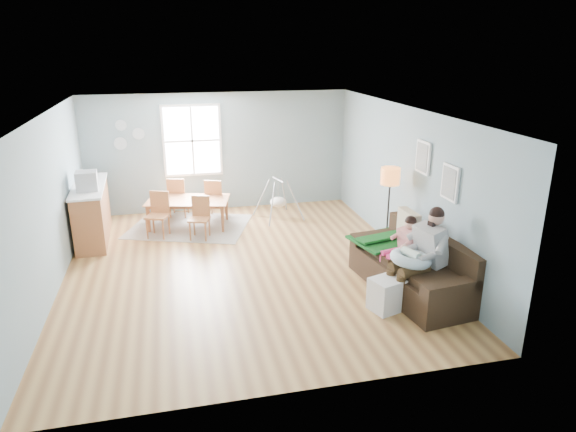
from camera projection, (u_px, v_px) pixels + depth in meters
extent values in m
cube|color=#915C33|center=(243.00, 269.00, 9.03)|extent=(8.40, 9.40, 0.08)
cube|color=silver|center=(238.00, 93.00, 8.05)|extent=(8.40, 9.40, 0.60)
cube|color=#78949D|center=(214.00, 143.00, 12.88)|extent=(8.40, 0.08, 3.90)
cube|color=#78949D|center=(320.00, 345.00, 4.29)|extent=(8.40, 0.08, 3.90)
cube|color=#78949D|center=(464.00, 179.00, 9.48)|extent=(0.08, 9.40, 3.90)
cube|color=white|center=(192.00, 141.00, 11.56)|extent=(1.32, 0.06, 1.62)
cube|color=white|center=(192.00, 141.00, 11.53)|extent=(1.20, 0.02, 1.50)
cube|color=white|center=(192.00, 141.00, 11.52)|extent=(1.20, 0.03, 0.04)
cube|color=white|center=(192.00, 141.00, 11.52)|extent=(0.04, 0.03, 1.50)
cube|color=white|center=(450.00, 183.00, 7.71)|extent=(0.04, 0.44, 0.54)
cube|color=slate|center=(449.00, 183.00, 7.70)|extent=(0.01, 0.36, 0.46)
cube|color=white|center=(423.00, 157.00, 8.48)|extent=(0.04, 0.44, 0.54)
cube|color=slate|center=(422.00, 157.00, 8.47)|extent=(0.01, 0.36, 0.46)
cylinder|color=#97A9B6|center=(121.00, 125.00, 11.11)|extent=(0.24, 0.02, 0.24)
cylinder|color=#97A9B6|center=(139.00, 134.00, 11.25)|extent=(0.26, 0.02, 0.26)
cylinder|color=#97A9B6|center=(120.00, 143.00, 11.22)|extent=(0.28, 0.02, 0.28)
cube|color=black|center=(410.00, 277.00, 8.10)|extent=(1.27, 2.40, 0.46)
cube|color=black|center=(433.00, 247.00, 8.08)|extent=(0.52, 2.30, 0.47)
cube|color=black|center=(454.00, 287.00, 7.08)|extent=(1.00, 0.34, 0.17)
cube|color=black|center=(378.00, 237.00, 8.92)|extent=(1.00, 0.34, 0.17)
cube|color=#156028|center=(385.00, 240.00, 8.65)|extent=(1.22, 1.09, 0.04)
cube|color=#BEB591|center=(408.00, 227.00, 8.54)|extent=(0.17, 0.55, 0.55)
cube|color=gray|center=(431.00, 245.00, 7.64)|extent=(0.48, 0.55, 0.64)
sphere|color=tan|center=(437.00, 217.00, 7.53)|extent=(0.23, 0.23, 0.23)
sphere|color=black|center=(437.00, 214.00, 7.52)|extent=(0.22, 0.22, 0.22)
cylinder|color=#362413|center=(414.00, 271.00, 7.47)|extent=(0.52, 0.29, 0.17)
cylinder|color=#362413|center=(404.00, 265.00, 7.67)|extent=(0.52, 0.29, 0.17)
cylinder|color=#362413|center=(400.00, 293.00, 7.47)|extent=(0.14, 0.14, 0.57)
cylinder|color=#362413|center=(390.00, 287.00, 7.67)|extent=(0.14, 0.14, 0.57)
cube|color=black|center=(394.00, 309.00, 7.51)|extent=(0.27, 0.17, 0.08)
cube|color=black|center=(384.00, 303.00, 7.71)|extent=(0.27, 0.17, 0.08)
torus|color=silver|center=(411.00, 259.00, 7.57)|extent=(0.63, 0.61, 0.25)
cylinder|color=white|center=(411.00, 254.00, 7.54)|extent=(0.23, 0.34, 0.14)
sphere|color=tan|center=(404.00, 248.00, 7.69)|extent=(0.12, 0.12, 0.12)
cube|color=silver|center=(408.00, 240.00, 8.15)|extent=(0.32, 0.34, 0.41)
sphere|color=tan|center=(411.00, 223.00, 8.07)|extent=(0.19, 0.19, 0.19)
sphere|color=black|center=(411.00, 221.00, 8.06)|extent=(0.18, 0.18, 0.18)
cylinder|color=#F33B83|center=(397.00, 255.00, 8.03)|extent=(0.35, 0.18, 0.10)
cylinder|color=#F33B83|center=(390.00, 252.00, 8.16)|extent=(0.35, 0.18, 0.10)
cylinder|color=#F33B83|center=(388.00, 268.00, 8.02)|extent=(0.08, 0.08, 0.33)
cylinder|color=#F33B83|center=(382.00, 265.00, 8.15)|extent=(0.08, 0.08, 0.33)
cylinder|color=black|center=(385.00, 255.00, 9.48)|extent=(0.29, 0.29, 0.03)
cylinder|color=black|center=(388.00, 219.00, 9.25)|extent=(0.03, 0.03, 1.47)
cylinder|color=orange|center=(390.00, 176.00, 9.00)|extent=(0.34, 0.34, 0.29)
cube|color=white|center=(387.00, 294.00, 7.52)|extent=(0.54, 0.51, 0.49)
cube|color=black|center=(376.00, 298.00, 7.42)|extent=(0.13, 0.33, 0.39)
cube|color=gray|center=(189.00, 226.00, 11.01)|extent=(2.87, 2.53, 0.01)
imported|color=brown|center=(189.00, 213.00, 10.91)|extent=(1.87, 1.30, 0.60)
cube|color=#9B5A35|center=(157.00, 216.00, 10.28)|extent=(0.53, 0.53, 0.04)
cube|color=#9B5A35|center=(160.00, 202.00, 10.38)|extent=(0.38, 0.18, 0.45)
cylinder|color=#9B5A35|center=(147.00, 229.00, 10.22)|extent=(0.04, 0.04, 0.44)
cylinder|color=#9B5A35|center=(163.00, 230.00, 10.18)|extent=(0.04, 0.04, 0.44)
cylinder|color=#9B5A35|center=(153.00, 223.00, 10.53)|extent=(0.04, 0.04, 0.44)
cylinder|color=#9B5A35|center=(169.00, 224.00, 10.49)|extent=(0.04, 0.04, 0.44)
cube|color=#9B5A35|center=(199.00, 219.00, 10.20)|extent=(0.49, 0.49, 0.04)
cube|color=#9B5A35|center=(201.00, 206.00, 10.29)|extent=(0.36, 0.15, 0.42)
cylinder|color=#9B5A35|center=(190.00, 231.00, 10.13)|extent=(0.04, 0.04, 0.41)
cylinder|color=#9B5A35|center=(206.00, 232.00, 10.10)|extent=(0.04, 0.04, 0.41)
cylinder|color=#9B5A35|center=(194.00, 226.00, 10.42)|extent=(0.04, 0.04, 0.41)
cylinder|color=#9B5A35|center=(209.00, 227.00, 10.40)|extent=(0.04, 0.04, 0.41)
cube|color=#9B5A35|center=(179.00, 197.00, 11.55)|extent=(0.51, 0.51, 0.04)
cube|color=#9B5A35|center=(176.00, 189.00, 11.29)|extent=(0.39, 0.14, 0.45)
cylinder|color=#9B5A35|center=(188.00, 204.00, 11.77)|extent=(0.04, 0.04, 0.44)
cylinder|color=#9B5A35|center=(174.00, 204.00, 11.78)|extent=(0.04, 0.04, 0.44)
cylinder|color=#9B5A35|center=(185.00, 209.00, 11.45)|extent=(0.04, 0.04, 0.44)
cylinder|color=#9B5A35|center=(170.00, 209.00, 11.46)|extent=(0.04, 0.04, 0.44)
cube|color=#9B5A35|center=(216.00, 199.00, 11.45)|extent=(0.53, 0.53, 0.04)
cube|color=#9B5A35|center=(213.00, 190.00, 11.20)|extent=(0.38, 0.18, 0.45)
cylinder|color=#9B5A35|center=(226.00, 206.00, 11.65)|extent=(0.04, 0.04, 0.44)
cylinder|color=#9B5A35|center=(211.00, 205.00, 11.70)|extent=(0.04, 0.04, 0.44)
cylinder|color=#9B5A35|center=(222.00, 211.00, 11.34)|extent=(0.04, 0.04, 0.44)
cylinder|color=#9B5A35|center=(207.00, 210.00, 11.39)|extent=(0.04, 0.04, 0.44)
cube|color=brown|center=(92.00, 213.00, 10.16)|extent=(0.62, 1.98, 1.09)
cube|color=white|center=(89.00, 186.00, 9.98)|extent=(0.67, 2.02, 0.04)
cube|color=#A2A1A6|center=(87.00, 181.00, 9.58)|extent=(0.40, 0.38, 0.36)
cube|color=black|center=(76.00, 181.00, 9.53)|extent=(0.04, 0.30, 0.25)
cylinder|color=#A2A1A6|center=(278.00, 180.00, 11.23)|extent=(0.15, 0.50, 0.04)
ellipsoid|color=silver|center=(278.00, 202.00, 11.40)|extent=(0.37, 0.37, 0.22)
cylinder|color=#A2A1A6|center=(278.00, 191.00, 11.31)|extent=(0.01, 0.01, 0.41)
cylinder|color=#A2A1A6|center=(272.00, 204.00, 11.01)|extent=(0.24, 0.39, 0.89)
cylinder|color=#A2A1A6|center=(296.00, 201.00, 11.25)|extent=(0.38, 0.26, 0.89)
cylinder|color=#A2A1A6|center=(261.00, 197.00, 11.49)|extent=(0.38, 0.26, 0.89)
cylinder|color=#A2A1A6|center=(284.00, 194.00, 11.73)|extent=(0.24, 0.39, 0.89)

